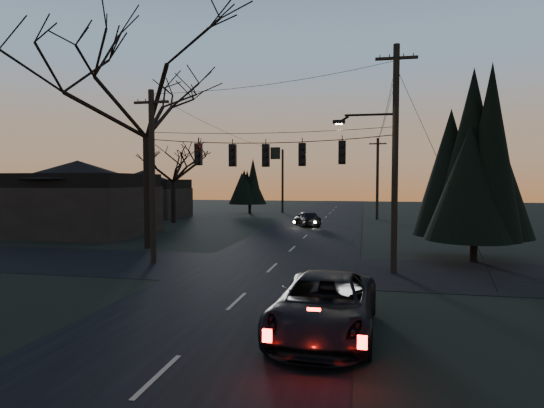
% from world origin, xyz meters
% --- Properties ---
extents(ground_plane, '(160.00, 160.00, 0.00)m').
position_xyz_m(ground_plane, '(0.00, 0.00, 0.00)').
color(ground_plane, black).
extents(main_road, '(8.00, 120.00, 0.02)m').
position_xyz_m(main_road, '(0.00, 20.00, 0.01)').
color(main_road, black).
rests_on(main_road, ground).
extents(cross_road, '(60.00, 7.00, 0.02)m').
position_xyz_m(cross_road, '(0.00, 10.00, 0.01)').
color(cross_road, black).
rests_on(cross_road, ground).
extents(utility_pole_right, '(5.00, 0.30, 10.00)m').
position_xyz_m(utility_pole_right, '(5.50, 10.00, 0.00)').
color(utility_pole_right, black).
rests_on(utility_pole_right, ground).
extents(utility_pole_left, '(1.80, 0.30, 8.50)m').
position_xyz_m(utility_pole_left, '(-6.00, 10.00, 0.00)').
color(utility_pole_left, black).
rests_on(utility_pole_left, ground).
extents(utility_pole_far_r, '(1.80, 0.30, 8.50)m').
position_xyz_m(utility_pole_far_r, '(5.50, 38.00, 0.00)').
color(utility_pole_far_r, black).
rests_on(utility_pole_far_r, ground).
extents(utility_pole_far_l, '(0.30, 0.30, 8.00)m').
position_xyz_m(utility_pole_far_l, '(-6.00, 46.00, 0.00)').
color(utility_pole_far_l, black).
rests_on(utility_pole_far_l, ground).
extents(span_signal_assembly, '(11.50, 0.44, 1.51)m').
position_xyz_m(span_signal_assembly, '(-0.24, 10.00, 5.31)').
color(span_signal_assembly, black).
rests_on(span_signal_assembly, ground).
extents(bare_tree_left, '(11.26, 11.26, 13.35)m').
position_xyz_m(bare_tree_left, '(-8.62, 14.62, 9.34)').
color(bare_tree_left, black).
rests_on(bare_tree_left, ground).
extents(evergreen_right, '(4.41, 4.41, 8.68)m').
position_xyz_m(evergreen_right, '(9.64, 13.72, 4.93)').
color(evergreen_right, black).
rests_on(evergreen_right, ground).
extents(bare_tree_dist, '(6.39, 6.39, 7.94)m').
position_xyz_m(bare_tree_dist, '(-13.99, 30.56, 5.54)').
color(bare_tree_dist, black).
rests_on(bare_tree_dist, ground).
extents(evergreen_dist, '(3.31, 3.31, 6.23)m').
position_xyz_m(evergreen_dist, '(-9.71, 43.70, 3.70)').
color(evergreen_dist, black).
rests_on(evergreen_dist, ground).
extents(house_left_near, '(10.00, 8.00, 5.60)m').
position_xyz_m(house_left_near, '(-17.00, 20.00, 2.80)').
color(house_left_near, black).
rests_on(house_left_near, ground).
extents(house_left_far, '(9.00, 7.00, 5.20)m').
position_xyz_m(house_left_far, '(-20.00, 36.00, 2.60)').
color(house_left_far, black).
rests_on(house_left_far, ground).
extents(suv_near, '(2.80, 5.68, 1.55)m').
position_xyz_m(suv_near, '(3.20, 1.31, 0.78)').
color(suv_near, black).
rests_on(suv_near, ground).
extents(sedan_oncoming_a, '(3.09, 4.33, 1.37)m').
position_xyz_m(sedan_oncoming_a, '(-0.80, 29.70, 0.69)').
color(sedan_oncoming_a, black).
rests_on(sedan_oncoming_a, ground).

